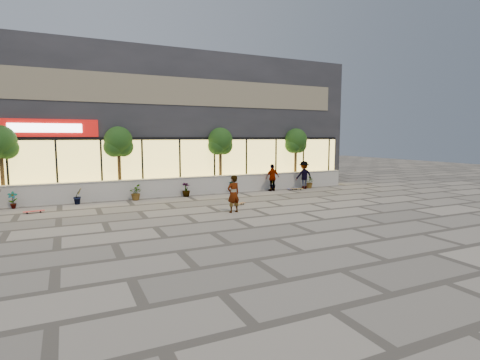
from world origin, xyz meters
name	(u,v)px	position (x,y,z in m)	size (l,w,h in m)	color
ground	(235,219)	(0.00, 0.00, 0.00)	(80.00, 80.00, 0.00)	gray
planter_wall	(185,186)	(0.00, 7.00, 0.52)	(22.00, 0.42, 1.04)	beige
retail_building	(161,124)	(0.00, 12.49, 4.25)	(24.00, 9.17, 8.50)	#26272C
shrub_a	(13,200)	(-8.50, 6.45, 0.41)	(0.43, 0.29, 0.81)	#1B3E13
shrub_b	(78,196)	(-5.70, 6.45, 0.41)	(0.45, 0.36, 0.81)	#1B3E13
shrub_c	(135,193)	(-2.90, 6.45, 0.41)	(0.73, 0.63, 0.81)	#1B3E13
shrub_d	(186,189)	(-0.10, 6.45, 0.41)	(0.45, 0.45, 0.81)	#1B3E13
shrub_e	(232,187)	(2.70, 6.45, 0.41)	(0.43, 0.29, 0.81)	#1B3E13
shrub_f	(273,184)	(5.50, 6.45, 0.41)	(0.45, 0.36, 0.81)	#1B3E13
shrub_g	(310,182)	(8.30, 6.45, 0.41)	(0.73, 0.63, 0.81)	#1B3E13
tree_west	(0,144)	(-9.00, 7.70, 2.99)	(1.60, 1.50, 3.92)	#4D361B
tree_midwest	(118,144)	(-3.50, 7.70, 2.99)	(1.60, 1.50, 3.92)	#4D361B
tree_mideast	(220,143)	(2.50, 7.70, 2.99)	(1.60, 1.50, 3.92)	#4D361B
tree_east	(296,142)	(8.00, 7.70, 2.99)	(1.60, 1.50, 3.92)	#4D361B
skater_center	(233,194)	(0.50, 1.26, 0.83)	(0.61, 0.40, 1.67)	silver
skater_right_near	(273,178)	(5.40, 6.30, 0.84)	(0.98, 0.41, 1.68)	white
skater_right_far	(304,175)	(7.74, 6.30, 0.90)	(1.16, 0.67, 1.80)	maroon
skateboard_center	(239,204)	(1.49, 2.79, 0.08)	(0.80, 0.50, 0.10)	#935E30
skateboard_left	(34,211)	(-7.54, 4.84, 0.08)	(0.86, 0.32, 0.10)	red
skateboard_right_near	(296,189)	(7.00, 6.02, 0.09)	(0.85, 0.63, 0.10)	olive
skateboard_right_far	(293,189)	(6.82, 6.20, 0.08)	(0.83, 0.31, 0.10)	#504F92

